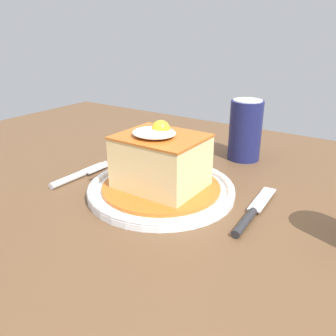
# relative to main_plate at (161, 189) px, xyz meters

# --- Properties ---
(dining_table) EXTENTS (1.50, 0.91, 0.75)m
(dining_table) POSITION_rel_main_plate_xyz_m (0.07, 0.02, -0.11)
(dining_table) COLOR brown
(dining_table) RESTS_ON ground_plane
(main_plate) EXTENTS (0.24, 0.24, 0.02)m
(main_plate) POSITION_rel_main_plate_xyz_m (0.00, 0.00, 0.00)
(main_plate) COLOR white
(main_plate) RESTS_ON dining_table
(sandwich_meal) EXTENTS (0.20, 0.20, 0.12)m
(sandwich_meal) POSITION_rel_main_plate_xyz_m (-0.00, -0.00, 0.05)
(sandwich_meal) COLOR #B75B1E
(sandwich_meal) RESTS_ON main_plate
(fork) EXTENTS (0.02, 0.14, 0.01)m
(fork) POSITION_rel_main_plate_xyz_m (-0.16, -0.03, -0.00)
(fork) COLOR silver
(fork) RESTS_ON dining_table
(knife) EXTENTS (0.03, 0.17, 0.01)m
(knife) POSITION_rel_main_plate_xyz_m (0.15, 0.01, -0.00)
(knife) COLOR #262628
(knife) RESTS_ON dining_table
(soda_can) EXTENTS (0.07, 0.07, 0.12)m
(soda_can) POSITION_rel_main_plate_xyz_m (0.04, 0.24, 0.05)
(soda_can) COLOR #191E51
(soda_can) RESTS_ON dining_table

